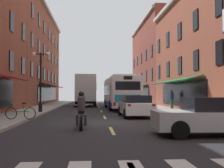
# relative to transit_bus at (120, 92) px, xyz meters

# --- Properties ---
(ground_plane) EXTENTS (34.80, 80.00, 0.10)m
(ground_plane) POSITION_rel_transit_bus_xyz_m (-1.99, -12.59, -1.73)
(ground_plane) COLOR #28282B
(lane_centre_dashes) EXTENTS (0.14, 73.90, 0.01)m
(lane_centre_dashes) POSITION_rel_transit_bus_xyz_m (-1.99, -12.84, -1.67)
(lane_centre_dashes) COLOR #DBCC4C
(lane_centre_dashes) RESTS_ON ground
(sidewalk_right) EXTENTS (3.00, 80.00, 0.14)m
(sidewalk_right) POSITION_rel_transit_bus_xyz_m (3.91, -12.59, -1.61)
(sidewalk_right) COLOR #A39E93
(sidewalk_right) RESTS_ON ground
(transit_bus) EXTENTS (2.76, 11.11, 3.19)m
(transit_bus) POSITION_rel_transit_bus_xyz_m (0.00, 0.00, 0.00)
(transit_bus) COLOR white
(transit_bus) RESTS_ON ground
(box_truck) EXTENTS (2.54, 7.57, 3.76)m
(box_truck) POSITION_rel_transit_bus_xyz_m (-3.57, 6.54, 0.28)
(box_truck) COLOR black
(box_truck) RESTS_ON ground
(sedan_near) EXTENTS (1.99, 4.32, 1.44)m
(sedan_near) POSITION_rel_transit_bus_xyz_m (0.08, -9.43, -0.94)
(sedan_near) COLOR silver
(sedan_near) RESTS_ON ground
(sedan_mid) EXTENTS (4.62, 2.16, 1.42)m
(sedan_mid) POSITION_rel_transit_bus_xyz_m (1.80, -17.65, -0.96)
(sedan_mid) COLOR silver
(sedan_mid) RESTS_ON ground
(motorcycle_rider) EXTENTS (0.62, 2.07, 1.66)m
(motorcycle_rider) POSITION_rel_transit_bus_xyz_m (-3.30, -15.33, -0.97)
(motorcycle_rider) COLOR black
(motorcycle_rider) RESTS_ON ground
(bicycle_near) EXTENTS (1.70, 0.48, 0.91)m
(bicycle_near) POSITION_rel_transit_bus_xyz_m (-6.73, -12.21, -1.17)
(bicycle_near) COLOR black
(bicycle_near) RESTS_ON sidewalk_left
(pedestrian_mid) EXTENTS (0.36, 0.36, 1.76)m
(pedestrian_mid) POSITION_rel_transit_bus_xyz_m (4.83, -1.79, -0.63)
(pedestrian_mid) COLOR #33663F
(pedestrian_mid) RESTS_ON sidewalk_right
(street_lamp_twin) EXTENTS (1.42, 0.32, 4.65)m
(street_lamp_twin) POSITION_rel_transit_bus_xyz_m (-6.81, -5.99, 1.06)
(street_lamp_twin) COLOR black
(street_lamp_twin) RESTS_ON sidewalk_left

